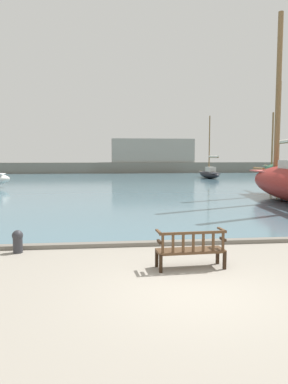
# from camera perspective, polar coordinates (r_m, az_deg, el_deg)

# --- Properties ---
(ground_plane) EXTENTS (160.00, 160.00, 0.00)m
(ground_plane) POSITION_cam_1_polar(r_m,az_deg,el_deg) (7.66, 7.88, -14.75)
(ground_plane) COLOR gray
(harbor_water) EXTENTS (100.00, 80.00, 0.08)m
(harbor_water) POSITION_cam_1_polar(r_m,az_deg,el_deg) (51.05, -4.51, 2.57)
(harbor_water) COLOR slate
(harbor_water) RESTS_ON ground
(quay_edge_kerb) EXTENTS (40.00, 0.30, 0.12)m
(quay_edge_kerb) POSITION_cam_1_polar(r_m,az_deg,el_deg) (11.26, 2.96, -7.78)
(quay_edge_kerb) COLOR slate
(quay_edge_kerb) RESTS_ON ground
(park_bench) EXTENTS (1.63, 0.61, 0.92)m
(park_bench) POSITION_cam_1_polar(r_m,az_deg,el_deg) (8.95, 7.15, -8.60)
(park_bench) COLOR black
(park_bench) RESTS_ON ground
(sailboat_outer_port) EXTENTS (1.72, 6.19, 7.18)m
(sailboat_outer_port) POSITION_cam_1_polar(r_m,az_deg,el_deg) (44.24, 9.95, 2.86)
(sailboat_outer_port) COLOR black
(sailboat_outer_port) RESTS_ON harbor_water
(sailboat_far_starboard) EXTENTS (3.49, 10.69, 12.48)m
(sailboat_far_starboard) POSITION_cam_1_polar(r_m,az_deg,el_deg) (53.66, 19.83, 3.53)
(sailboat_far_starboard) COLOR #2D6647
(sailboat_far_starboard) RESTS_ON harbor_water
(mooring_bollard) EXTENTS (0.30, 0.30, 0.63)m
(mooring_bollard) POSITION_cam_1_polar(r_m,az_deg,el_deg) (10.88, -18.70, -6.99)
(mooring_bollard) COLOR #2D2D33
(mooring_bollard) RESTS_ON ground
(far_breakwater) EXTENTS (56.27, 2.40, 5.26)m
(far_breakwater) POSITION_cam_1_polar(r_m,az_deg,el_deg) (57.15, -3.00, 4.44)
(far_breakwater) COLOR slate
(far_breakwater) RESTS_ON ground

